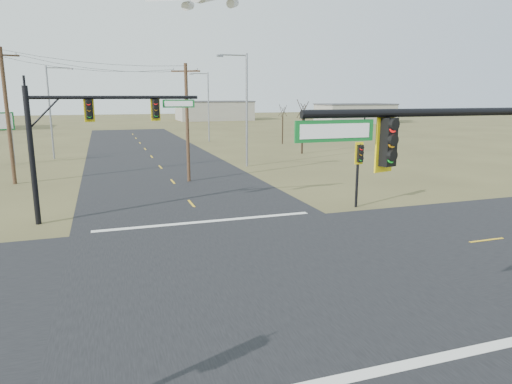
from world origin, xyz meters
TOP-DOWN VIEW (x-y plane):
  - ground at (0.00, 0.00)m, footprint 320.00×320.00m
  - road_ew at (0.00, 0.00)m, footprint 160.00×14.00m
  - road_ns at (0.00, 0.00)m, footprint 14.00×160.00m
  - stop_bar_near at (0.00, -7.50)m, footprint 12.00×0.40m
  - stop_bar_far at (0.00, 7.50)m, footprint 12.00×0.40m
  - mast_arm_far at (-5.79, 10.03)m, footprint 9.02×0.55m
  - pedestal_signal_ne at (9.58, 7.78)m, footprint 0.56×0.49m
  - utility_pole_near at (1.28, 19.78)m, footprint 2.11×1.03m
  - utility_pole_far at (-11.88, 23.13)m, footprint 2.42×0.97m
  - streetlight_a at (7.91, 25.97)m, footprint 2.98×0.39m
  - streetlight_b at (9.86, 51.08)m, footprint 2.83×0.41m
  - streetlight_c at (-10.06, 37.75)m, footprint 2.77×0.45m
  - bare_tree_c at (17.33, 33.33)m, footprint 3.62×3.62m
  - bare_tree_d at (19.22, 44.30)m, footprint 2.48×2.48m
  - warehouse_mid at (25.00, 110.00)m, footprint 20.00×12.00m
  - warehouse_right at (55.00, 85.00)m, footprint 18.00×10.00m

SIDE VIEW (x-z plane):
  - ground at x=0.00m, z-range 0.00..0.00m
  - road_ew at x=0.00m, z-range 0.00..0.02m
  - road_ns at x=0.00m, z-range 0.00..0.02m
  - stop_bar_near at x=0.00m, z-range 0.03..0.03m
  - stop_bar_far at x=0.00m, z-range 0.03..0.03m
  - warehouse_right at x=55.00m, z-range 0.00..4.50m
  - warehouse_mid at x=25.00m, z-range 0.00..5.00m
  - pedestal_signal_ne at x=9.58m, z-range 0.97..5.05m
  - bare_tree_d at x=19.22m, z-range 1.80..7.68m
  - utility_pole_near at x=1.28m, z-range 0.19..9.42m
  - bare_tree_c at x=17.33m, z-range 1.90..8.60m
  - mast_arm_far at x=-5.79m, z-range 1.61..8.92m
  - utility_pole_far at x=-11.88m, z-range 0.17..10.52m
  - streetlight_c at x=-10.06m, z-range 0.61..10.47m
  - streetlight_b at x=9.86m, z-range 0.62..10.73m
  - streetlight_a at x=7.91m, z-range 0.66..11.32m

